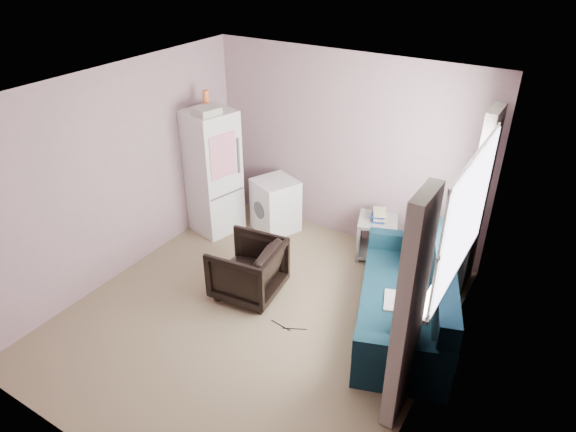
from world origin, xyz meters
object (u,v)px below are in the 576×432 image
at_px(sofa, 410,305).
at_px(fridge, 212,172).
at_px(washing_machine, 275,204).
at_px(armchair, 248,266).
at_px(side_table, 377,234).

bearing_deg(sofa, fridge, 149.60).
relative_size(washing_machine, sofa, 0.35).
xyz_separation_m(armchair, washing_machine, (-0.53, 1.40, 0.02)).
relative_size(armchair, fridge, 0.38).
distance_m(washing_machine, side_table, 1.48).
height_order(fridge, side_table, fridge).
height_order(armchair, washing_machine, washing_machine).
bearing_deg(sofa, washing_machine, 137.12).
bearing_deg(washing_machine, fridge, -126.89).
height_order(washing_machine, side_table, washing_machine).
bearing_deg(washing_machine, sofa, 0.25).
bearing_deg(washing_machine, armchair, -45.53).
relative_size(armchair, side_table, 1.13).
distance_m(fridge, sofa, 3.18).
xyz_separation_m(washing_machine, side_table, (1.47, 0.13, -0.08)).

